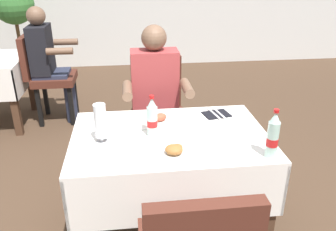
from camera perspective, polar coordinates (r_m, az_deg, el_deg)
The scene contains 12 objects.
main_dining_table at distance 2.16m, azimuth 0.32°, elevation -7.23°, with size 1.17×0.78×0.74m.
chair_far_diner_seat at distance 2.86m, azimuth -1.63°, elevation 0.82°, with size 0.44×0.50×0.97m.
seated_diner_far at distance 2.70m, azimuth -2.05°, elevation 2.93°, with size 0.50×0.46×1.26m.
plate_near_camera at distance 1.88m, azimuth 0.81°, elevation -5.53°, with size 0.23×0.24×0.06m.
plate_far_diner at distance 2.23m, azimuth -1.39°, elevation -0.57°, with size 0.26×0.26×0.07m.
beer_glass_left at distance 1.98m, azimuth -11.02°, elevation -1.09°, with size 0.07×0.07×0.23m.
cola_bottle_primary at distance 2.02m, azimuth -2.61°, elevation -0.51°, with size 0.06×0.06×0.26m.
cola_bottle_secondary at distance 1.87m, azimuth 16.83°, elevation -3.34°, with size 0.06×0.06×0.27m.
napkin_cutlery_set at distance 2.36m, azimuth 7.95°, elevation 0.23°, with size 0.19×0.20×0.01m.
background_chair_right at distance 4.04m, azimuth -19.48°, elevation 6.56°, with size 0.50×0.44×0.97m.
background_patron at distance 3.99m, azimuth -19.11°, elevation 8.75°, with size 0.46×0.50×1.26m.
potted_plant_corner at distance 5.51m, azimuth -23.68°, elevation 13.99°, with size 0.56×0.56×1.41m.
Camera 1 is at (-0.14, -1.68, 1.70)m, focal length 37.11 mm.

